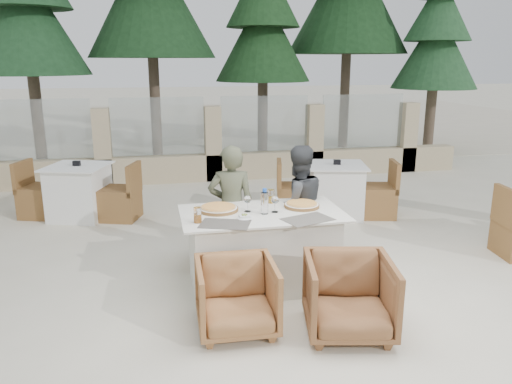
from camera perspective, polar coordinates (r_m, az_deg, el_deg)
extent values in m
plane|color=beige|center=(5.13, 2.07, -10.78)|extent=(80.00, 80.00, 0.00)
cube|color=beige|center=(18.66, -8.46, 7.83)|extent=(30.00, 16.00, 0.01)
cone|color=#1D4423|center=(11.74, -24.58, 16.12)|extent=(2.42, 2.42, 5.50)
cone|color=#183A1B|center=(12.04, -11.95, 19.42)|extent=(2.86, 2.86, 6.50)
cone|color=#1B3F1C|center=(11.99, 0.78, 16.15)|extent=(2.20, 2.20, 5.00)
cone|color=#193C1B|center=(13.30, 10.51, 19.67)|extent=(2.99, 2.99, 6.80)
cone|color=#24522B|center=(12.84, 19.79, 14.11)|extent=(1.98, 1.98, 4.50)
cube|color=#524D46|center=(4.57, -3.56, -3.66)|extent=(0.53, 0.43, 0.00)
cube|color=#5E5950|center=(4.72, 5.93, -3.12)|extent=(0.52, 0.43, 0.00)
cylinder|color=orange|center=(4.97, -4.33, -1.86)|extent=(0.50, 0.50, 0.05)
cylinder|color=#C76A1B|center=(5.10, 5.25, -1.47)|extent=(0.37, 0.37, 0.05)
cylinder|color=#B9DFF3|center=(4.83, 0.99, -1.06)|extent=(0.09, 0.09, 0.25)
cylinder|color=orange|center=(4.61, -6.69, -2.64)|extent=(0.08, 0.08, 0.14)
cylinder|color=gold|center=(5.22, 1.73, -0.50)|extent=(0.09, 0.09, 0.14)
imported|color=olive|center=(5.60, -3.41, -5.11)|extent=(0.73, 0.74, 0.62)
imported|color=brown|center=(5.77, 3.44, -4.26)|extent=(0.86, 0.88, 0.67)
imported|color=#976237|center=(4.26, -2.23, -11.86)|extent=(0.68, 0.69, 0.61)
imported|color=brown|center=(4.28, 10.58, -11.65)|extent=(0.83, 0.85, 0.66)
imported|color=#4E523C|center=(5.36, -2.83, -1.83)|extent=(0.54, 0.40, 1.37)
imported|color=#3A3C3F|center=(5.45, 4.76, -1.67)|extent=(0.73, 0.61, 1.35)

